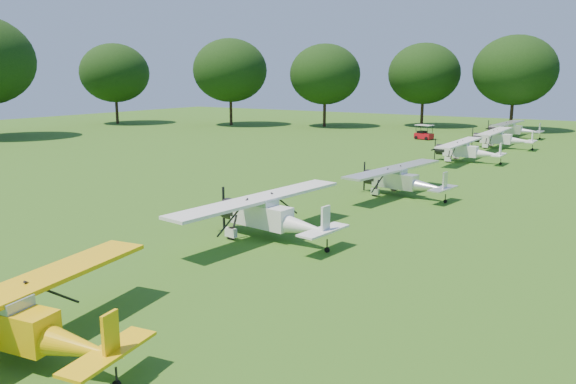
{
  "coord_description": "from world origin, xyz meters",
  "views": [
    {
      "loc": [
        14.09,
        -25.06,
        7.46
      ],
      "look_at": [
        -1.7,
        -0.58,
        1.4
      ],
      "focal_mm": 35.0,
      "sensor_mm": 36.0,
      "label": 1
    }
  ],
  "objects_px": {
    "aircraft_2": "(18,321)",
    "aircraft_6": "(501,137)",
    "golf_cart": "(424,135)",
    "aircraft_5": "(466,149)",
    "aircraft_3": "(269,213)",
    "aircraft_4": "(401,179)",
    "aircraft_7": "(513,128)"
  },
  "relations": [
    {
      "from": "aircraft_3",
      "to": "aircraft_4",
      "type": "relative_size",
      "value": 1.09
    },
    {
      "from": "aircraft_7",
      "to": "aircraft_4",
      "type": "bearing_deg",
      "value": -85.26
    },
    {
      "from": "aircraft_2",
      "to": "aircraft_4",
      "type": "relative_size",
      "value": 1.05
    },
    {
      "from": "aircraft_4",
      "to": "aircraft_7",
      "type": "xyz_separation_m",
      "value": [
        -1.29,
        39.34,
        0.06
      ]
    },
    {
      "from": "aircraft_3",
      "to": "aircraft_4",
      "type": "height_order",
      "value": "aircraft_3"
    },
    {
      "from": "aircraft_6",
      "to": "golf_cart",
      "type": "xyz_separation_m",
      "value": [
        -9.59,
        3.73,
        -0.59
      ]
    },
    {
      "from": "aircraft_4",
      "to": "golf_cart",
      "type": "height_order",
      "value": "aircraft_4"
    },
    {
      "from": "aircraft_2",
      "to": "aircraft_5",
      "type": "distance_m",
      "value": 41.87
    },
    {
      "from": "aircraft_4",
      "to": "aircraft_2",
      "type": "bearing_deg",
      "value": -82.82
    },
    {
      "from": "aircraft_5",
      "to": "golf_cart",
      "type": "xyz_separation_m",
      "value": [
        -9.19,
        15.24,
        -0.53
      ]
    },
    {
      "from": "aircraft_3",
      "to": "aircraft_5",
      "type": "height_order",
      "value": "aircraft_3"
    },
    {
      "from": "aircraft_4",
      "to": "aircraft_5",
      "type": "xyz_separation_m",
      "value": [
        -0.6,
        16.57,
        -0.0
      ]
    },
    {
      "from": "aircraft_2",
      "to": "aircraft_5",
      "type": "relative_size",
      "value": 1.06
    },
    {
      "from": "aircraft_3",
      "to": "aircraft_6",
      "type": "relative_size",
      "value": 1.05
    },
    {
      "from": "aircraft_2",
      "to": "golf_cart",
      "type": "height_order",
      "value": "aircraft_2"
    },
    {
      "from": "aircraft_3",
      "to": "aircraft_5",
      "type": "xyz_separation_m",
      "value": [
        0.99,
        28.82,
        -0.1
      ]
    },
    {
      "from": "aircraft_2",
      "to": "aircraft_6",
      "type": "relative_size",
      "value": 1.01
    },
    {
      "from": "aircraft_2",
      "to": "golf_cart",
      "type": "bearing_deg",
      "value": 90.11
    },
    {
      "from": "aircraft_2",
      "to": "aircraft_3",
      "type": "relative_size",
      "value": 0.96
    },
    {
      "from": "aircraft_6",
      "to": "golf_cart",
      "type": "bearing_deg",
      "value": 158.41
    },
    {
      "from": "aircraft_4",
      "to": "aircraft_6",
      "type": "distance_m",
      "value": 28.08
    },
    {
      "from": "aircraft_6",
      "to": "golf_cart",
      "type": "height_order",
      "value": "aircraft_6"
    },
    {
      "from": "aircraft_3",
      "to": "aircraft_4",
      "type": "bearing_deg",
      "value": 89.14
    },
    {
      "from": "aircraft_7",
      "to": "golf_cart",
      "type": "relative_size",
      "value": 4.55
    },
    {
      "from": "golf_cart",
      "to": "aircraft_4",
      "type": "bearing_deg",
      "value": -59.84
    },
    {
      "from": "aircraft_5",
      "to": "aircraft_3",
      "type": "bearing_deg",
      "value": -91.26
    },
    {
      "from": "aircraft_3",
      "to": "aircraft_4",
      "type": "distance_m",
      "value": 12.36
    },
    {
      "from": "golf_cart",
      "to": "aircraft_5",
      "type": "bearing_deg",
      "value": -45.86
    },
    {
      "from": "golf_cart",
      "to": "aircraft_6",
      "type": "bearing_deg",
      "value": -8.21
    },
    {
      "from": "aircraft_4",
      "to": "aircraft_5",
      "type": "distance_m",
      "value": 16.58
    },
    {
      "from": "aircraft_2",
      "to": "aircraft_4",
      "type": "height_order",
      "value": "aircraft_2"
    },
    {
      "from": "aircraft_4",
      "to": "aircraft_6",
      "type": "xyz_separation_m",
      "value": [
        -0.2,
        28.08,
        0.05
      ]
    }
  ]
}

